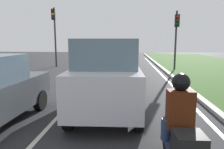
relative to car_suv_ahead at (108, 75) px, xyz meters
The scene contains 9 objects.
ground_plane 5.71m from the car_suv_ahead, 97.34° to the left, with size 60.00×60.00×0.00m, color #2D2D30.
lane_line_center 5.84m from the car_suv_ahead, 104.31° to the left, with size 0.12×32.00×0.01m, color silver.
lane_line_right_edge 6.36m from the car_suv_ahead, 62.51° to the left, with size 0.12×32.00×0.01m, color silver.
curb_right 6.59m from the car_suv_ahead, 58.59° to the left, with size 0.24×48.00×0.12m, color #9E9B93.
car_suv_ahead is the anchor object (origin of this frame).
motorcycle 3.70m from the car_suv_ahead, 66.63° to the right, with size 0.41×1.90×1.01m.
rider_person 3.61m from the car_suv_ahead, 66.36° to the right, with size 0.51×0.41×1.16m.
traffic_light_near_right 10.90m from the car_suv_ahead, 66.85° to the left, with size 0.32×0.50×4.43m.
traffic_light_overhead_left 12.91m from the car_suv_ahead, 116.18° to the left, with size 0.32×0.50×4.99m.
Camera 1 is at (1.34, 1.89, 2.23)m, focal length 34.09 mm.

